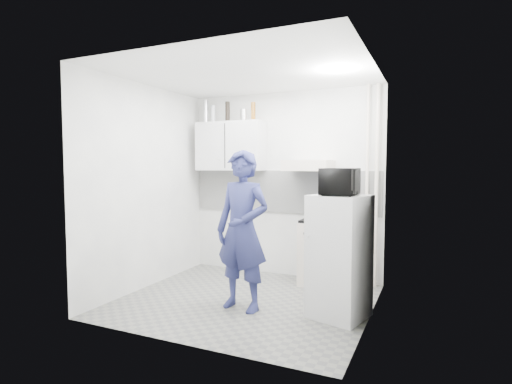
% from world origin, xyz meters
% --- Properties ---
extents(floor, '(2.80, 2.80, 0.00)m').
position_xyz_m(floor, '(0.00, 0.00, 0.00)').
color(floor, slate).
rests_on(floor, ground).
extents(ceiling, '(2.80, 2.80, 0.00)m').
position_xyz_m(ceiling, '(0.00, 0.00, 2.60)').
color(ceiling, white).
rests_on(ceiling, wall_back).
extents(wall_back, '(2.80, 0.00, 2.80)m').
position_xyz_m(wall_back, '(0.00, 1.25, 1.30)').
color(wall_back, white).
rests_on(wall_back, floor).
extents(wall_left, '(0.00, 2.60, 2.60)m').
position_xyz_m(wall_left, '(-1.40, 0.00, 1.30)').
color(wall_left, white).
rests_on(wall_left, floor).
extents(wall_right, '(0.00, 2.60, 2.60)m').
position_xyz_m(wall_right, '(1.40, 0.00, 1.30)').
color(wall_right, white).
rests_on(wall_right, floor).
extents(person, '(0.68, 0.49, 1.74)m').
position_xyz_m(person, '(0.09, -0.24, 0.87)').
color(person, navy).
rests_on(person, floor).
extents(stove, '(0.52, 0.52, 0.83)m').
position_xyz_m(stove, '(0.64, 1.00, 0.42)').
color(stove, beige).
rests_on(stove, floor).
extents(fridge, '(0.64, 0.64, 1.27)m').
position_xyz_m(fridge, '(1.10, -0.03, 0.63)').
color(fridge, silver).
rests_on(fridge, floor).
extents(stove_top, '(0.50, 0.50, 0.03)m').
position_xyz_m(stove_top, '(0.64, 1.00, 0.85)').
color(stove_top, black).
rests_on(stove_top, stove).
extents(saucepan, '(0.15, 0.15, 0.09)m').
position_xyz_m(saucepan, '(0.66, 1.02, 0.91)').
color(saucepan, silver).
rests_on(saucepan, stove_top).
extents(microwave, '(0.50, 0.34, 0.27)m').
position_xyz_m(microwave, '(1.10, -0.03, 1.41)').
color(microwave, black).
rests_on(microwave, fridge).
extents(bottle_a, '(0.08, 0.08, 0.34)m').
position_xyz_m(bottle_a, '(-1.17, 1.07, 2.37)').
color(bottle_a, silver).
rests_on(bottle_a, upper_cabinet).
extents(bottle_b, '(0.07, 0.07, 0.26)m').
position_xyz_m(bottle_b, '(-1.04, 1.07, 2.33)').
color(bottle_b, '#B2B7BC').
rests_on(bottle_b, upper_cabinet).
extents(bottle_d, '(0.07, 0.07, 0.29)m').
position_xyz_m(bottle_d, '(-0.80, 1.07, 2.35)').
color(bottle_d, black).
rests_on(bottle_d, upper_cabinet).
extents(canister_b, '(0.09, 0.09, 0.17)m').
position_xyz_m(canister_b, '(-0.54, 1.07, 2.29)').
color(canister_b, silver).
rests_on(canister_b, upper_cabinet).
extents(bottle_e, '(0.06, 0.06, 0.26)m').
position_xyz_m(bottle_e, '(-0.39, 1.07, 2.33)').
color(bottle_e, brown).
rests_on(bottle_e, upper_cabinet).
extents(upper_cabinet, '(1.00, 0.35, 0.70)m').
position_xyz_m(upper_cabinet, '(-0.75, 1.07, 1.85)').
color(upper_cabinet, silver).
rests_on(upper_cabinet, wall_back).
extents(range_hood, '(0.60, 0.50, 0.14)m').
position_xyz_m(range_hood, '(0.45, 1.00, 1.57)').
color(range_hood, beige).
rests_on(range_hood, wall_back).
extents(backsplash, '(2.74, 0.03, 0.60)m').
position_xyz_m(backsplash, '(0.00, 1.24, 1.20)').
color(backsplash, white).
rests_on(backsplash, wall_back).
extents(pipe_a, '(0.05, 0.05, 2.60)m').
position_xyz_m(pipe_a, '(1.30, 1.17, 1.30)').
color(pipe_a, beige).
rests_on(pipe_a, floor).
extents(pipe_b, '(0.04, 0.04, 2.60)m').
position_xyz_m(pipe_b, '(1.18, 1.17, 1.30)').
color(pipe_b, beige).
rests_on(pipe_b, floor).
extents(ceiling_spot_fixture, '(0.10, 0.10, 0.02)m').
position_xyz_m(ceiling_spot_fixture, '(1.00, 0.20, 2.57)').
color(ceiling_spot_fixture, white).
rests_on(ceiling_spot_fixture, ceiling).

